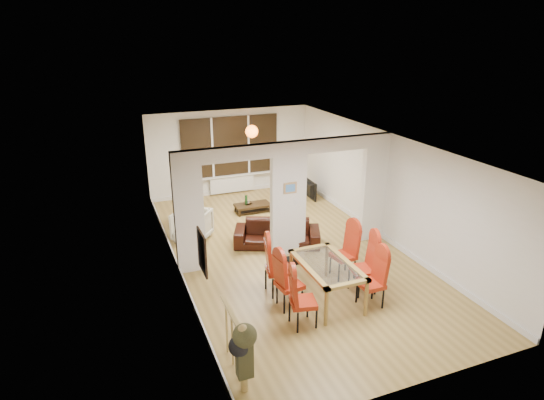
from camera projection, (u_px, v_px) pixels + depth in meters
floor at (288, 253)px, 10.42m from camera, size 5.00×9.00×0.01m
room_walls at (288, 200)px, 9.97m from camera, size 5.00×9.00×2.60m
divider_wall at (288, 200)px, 9.97m from camera, size 5.00×0.18×2.60m
bay_window_blinds at (231, 146)px, 13.78m from camera, size 3.00×0.08×1.80m
radiator at (232, 184)px, 14.16m from camera, size 1.40×0.08×0.50m
pendant_light at (252, 131)px, 12.66m from camera, size 0.36×0.36×0.36m
stair_newel at (233, 337)px, 6.67m from camera, size 0.40×1.20×1.10m
wall_poster at (202, 252)px, 6.93m from camera, size 0.04×0.52×0.67m
pillar_photo at (290, 188)px, 9.78m from camera, size 0.30×0.03×0.25m
dining_table at (326, 281)px, 8.51m from camera, size 0.89×1.59×0.74m
dining_chair_la at (303, 298)px, 7.68m from camera, size 0.51×0.51×1.07m
dining_chair_lb at (290, 281)px, 8.20m from camera, size 0.48×0.48×1.08m
dining_chair_lc at (278, 266)px, 8.65m from camera, size 0.54×0.54×1.14m
dining_chair_ra at (371, 280)px, 8.24m from camera, size 0.43×0.43×1.06m
dining_chair_rb at (363, 266)px, 8.68m from camera, size 0.52×0.52×1.12m
dining_chair_rc at (343, 252)px, 9.22m from camera, size 0.51×0.51×1.11m
sofa at (277, 234)px, 10.70m from camera, size 2.14×1.50×0.58m
armchair at (192, 225)px, 10.97m from camera, size 1.12×1.13×0.74m
person at (190, 197)px, 11.64m from camera, size 0.59×0.40×1.59m
television at (306, 189)px, 13.82m from camera, size 0.97×0.16×0.56m
coffee_table at (253, 208)px, 12.75m from camera, size 1.03×0.57×0.23m
bottle at (246, 200)px, 12.63m from camera, size 0.07×0.07×0.30m
bowl at (248, 203)px, 12.72m from camera, size 0.22×0.22×0.05m
shoes at (293, 261)px, 9.95m from camera, size 0.25×0.27×0.10m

